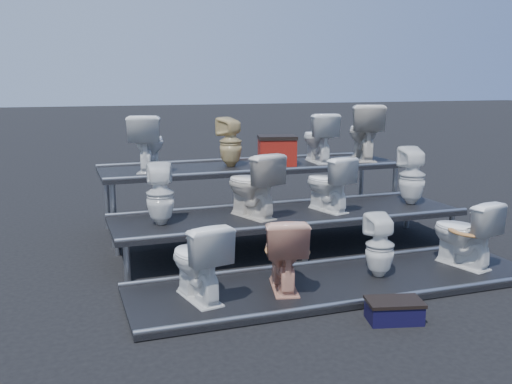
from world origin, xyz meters
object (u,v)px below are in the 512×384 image
object	(u,v)px
toilet_0	(198,260)
toilet_11	(364,132)
toilet_6	(328,183)
step_stool	(394,312)
toilet_3	(464,233)
toilet_10	(318,138)
toilet_1	(283,252)
toilet_5	(252,185)
toilet_2	(380,245)
toilet_4	(160,194)
toilet_9	(231,142)
toilet_8	(148,143)
toilet_7	(412,176)
red_crate	(277,152)

from	to	relation	value
toilet_0	toilet_11	xyz separation A→B (m)	(3.16, 2.60, 0.84)
toilet_6	step_stool	xyz separation A→B (m)	(-0.44, -2.20, -0.72)
toilet_3	toilet_10	size ratio (longest dim) A/B	1.03
step_stool	toilet_1	bearing A→B (deg)	140.11
toilet_5	toilet_6	bearing A→B (deg)	160.66
toilet_5	toilet_11	distance (m)	2.58
toilet_0	toilet_2	xyz separation A→B (m)	(1.89, 0.00, -0.05)
toilet_4	toilet_11	bearing A→B (deg)	-149.64
toilet_1	toilet_2	bearing A→B (deg)	-166.45
toilet_6	toilet_9	distance (m)	1.60
toilet_6	toilet_8	distance (m)	2.40
toilet_1	toilet_7	size ratio (longest dim) A/B	0.97
toilet_7	step_stool	world-z (taller)	toilet_7
toilet_4	toilet_5	distance (m)	1.07
toilet_2	toilet_9	distance (m)	2.84
toilet_8	red_crate	world-z (taller)	toilet_8
toilet_3	toilet_11	size ratio (longest dim) A/B	0.89
toilet_5	toilet_6	distance (m)	0.97
toilet_2	red_crate	size ratio (longest dim) A/B	1.28
toilet_7	toilet_8	world-z (taller)	toilet_8
toilet_1	toilet_9	size ratio (longest dim) A/B	1.06
toilet_4	toilet_6	world-z (taller)	toilet_4
toilet_8	toilet_10	bearing A→B (deg)	-162.00
toilet_0	toilet_5	xyz separation A→B (m)	(0.96, 1.30, 0.41)
toilet_7	toilet_11	distance (m)	1.37
toilet_1	toilet_10	xyz separation A→B (m)	(1.58, 2.60, 0.80)
toilet_7	step_stool	distance (m)	2.84
toilet_0	toilet_4	world-z (taller)	toilet_4
toilet_3	toilet_8	distance (m)	4.01
toilet_3	red_crate	bearing A→B (deg)	-79.76
toilet_2	toilet_7	distance (m)	1.85
toilet_4	toilet_7	world-z (taller)	toilet_7
toilet_4	toilet_2	bearing A→B (deg)	155.58
toilet_8	toilet_11	bearing A→B (deg)	-162.00
toilet_3	toilet_5	distance (m)	2.38
toilet_6	toilet_7	distance (m)	1.20
toilet_3	red_crate	distance (m)	2.86
red_crate	toilet_8	bearing A→B (deg)	-168.10
toilet_3	step_stool	world-z (taller)	toilet_3
toilet_0	step_stool	size ratio (longest dim) A/B	1.63
toilet_0	toilet_9	distance (m)	2.92
toilet_2	step_stool	size ratio (longest dim) A/B	1.43
toilet_3	toilet_10	distance (m)	2.76
toilet_4	red_crate	xyz separation A→B (m)	(1.86, 1.24, 0.24)
toilet_11	toilet_7	bearing A→B (deg)	106.97
toilet_1	toilet_5	size ratio (longest dim) A/B	0.94
toilet_7	red_crate	size ratio (longest dim) A/B	1.46
toilet_5	red_crate	distance (m)	1.48
toilet_3	toilet_4	world-z (taller)	toilet_4
toilet_4	toilet_6	size ratio (longest dim) A/B	1.01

